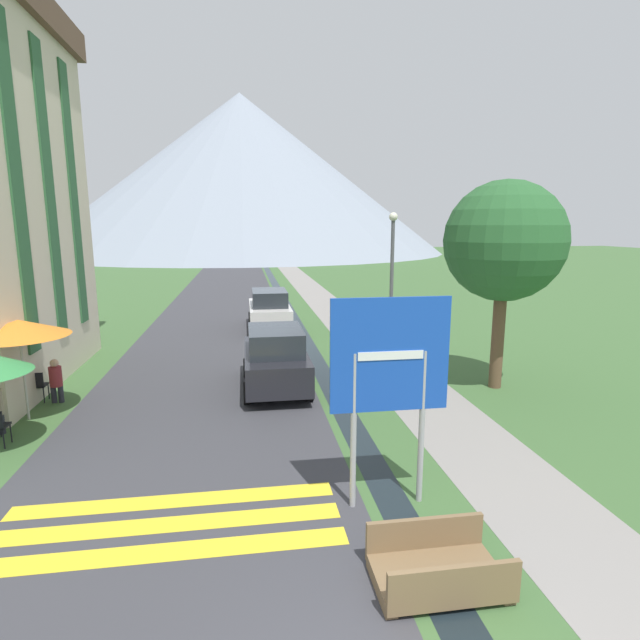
% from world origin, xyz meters
% --- Properties ---
extents(ground_plane, '(160.00, 160.00, 0.00)m').
position_xyz_m(ground_plane, '(0.00, 20.00, 0.00)').
color(ground_plane, '#3D6033').
extents(road, '(6.40, 60.00, 0.01)m').
position_xyz_m(road, '(-2.50, 30.00, 0.00)').
color(road, '#38383D').
rests_on(road, ground_plane).
extents(footpath, '(2.20, 60.00, 0.01)m').
position_xyz_m(footpath, '(3.60, 30.00, 0.00)').
color(footpath, gray).
rests_on(footpath, ground_plane).
extents(drainage_channel, '(0.60, 60.00, 0.00)m').
position_xyz_m(drainage_channel, '(1.20, 30.00, 0.00)').
color(drainage_channel, black).
rests_on(drainage_channel, ground_plane).
extents(crosswalk_marking, '(5.44, 1.84, 0.01)m').
position_xyz_m(crosswalk_marking, '(-2.50, 3.57, 0.01)').
color(crosswalk_marking, yellow).
rests_on(crosswalk_marking, ground_plane).
extents(mountain_distant, '(68.74, 68.74, 26.55)m').
position_xyz_m(mountain_distant, '(-1.24, 86.40, 13.28)').
color(mountain_distant, gray).
rests_on(mountain_distant, ground_plane).
extents(road_sign, '(1.98, 0.11, 3.58)m').
position_xyz_m(road_sign, '(1.08, 3.65, 2.35)').
color(road_sign, '#9E9EA3').
rests_on(road_sign, ground_plane).
extents(footbridge, '(1.70, 1.10, 0.65)m').
position_xyz_m(footbridge, '(1.20, 1.65, 0.23)').
color(footbridge, brown).
rests_on(footbridge, ground_plane).
extents(parked_car_near, '(1.86, 3.89, 1.82)m').
position_xyz_m(parked_car_near, '(-0.40, 10.06, 0.91)').
color(parked_car_near, black).
rests_on(parked_car_near, ground_plane).
extents(parked_car_far, '(1.89, 4.17, 1.82)m').
position_xyz_m(parked_car_far, '(-0.14, 18.53, 0.91)').
color(parked_car_far, silver).
rests_on(parked_car_far, ground_plane).
extents(cafe_chair_far_right, '(0.40, 0.40, 0.85)m').
position_xyz_m(cafe_chair_far_right, '(-6.79, 9.87, 0.51)').
color(cafe_chair_far_right, black).
rests_on(cafe_chair_far_right, ground_plane).
extents(cafe_umbrella_middle_orange, '(2.28, 2.28, 2.50)m').
position_xyz_m(cafe_umbrella_middle_orange, '(-6.55, 8.61, 2.29)').
color(cafe_umbrella_middle_orange, '#B7B2A8').
rests_on(cafe_umbrella_middle_orange, ground_plane).
extents(person_seated_near, '(0.32, 0.32, 1.20)m').
position_xyz_m(person_seated_near, '(-6.28, 9.78, 0.67)').
color(person_seated_near, '#282833').
rests_on(person_seated_near, ground_plane).
extents(streetlamp, '(0.28, 0.28, 5.10)m').
position_xyz_m(streetlamp, '(3.59, 11.98, 3.03)').
color(streetlamp, '#515156').
rests_on(streetlamp, ground_plane).
extents(tree_by_path, '(3.37, 3.37, 5.94)m').
position_xyz_m(tree_by_path, '(5.99, 9.25, 4.23)').
color(tree_by_path, brown).
rests_on(tree_by_path, ground_plane).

